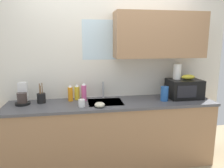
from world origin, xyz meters
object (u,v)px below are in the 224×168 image
Objects in this scene: small_bowl at (100,105)px; microwave at (184,89)px; coffee_maker at (23,96)px; dish_soap_bottle_pink at (84,92)px; dish_soap_bottle_yellow at (77,92)px; cereal_canister at (164,94)px; mug_white at (82,103)px; paper_towel_roll at (177,72)px; banana_bunch at (188,77)px; dish_soap_bottle_orange at (70,93)px; utensil_crock at (41,98)px.

microwave is at bearing 11.23° from small_bowl.
microwave is 1.64× the size of coffee_maker.
microwave is 1.43m from dish_soap_bottle_pink.
dish_soap_bottle_yellow is at bearing 8.27° from coffee_maker.
coffee_maker is 1.89m from cereal_canister.
dish_soap_bottle_pink is 0.29m from mug_white.
dish_soap_bottle_pink is at bearing 178.14° from paper_towel_roll.
banana_bunch is 1.00× the size of cereal_canister.
utensil_crock is (-0.38, -0.03, -0.04)m from dish_soap_bottle_orange.
cereal_canister is at bearing -163.83° from microwave.
dish_soap_bottle_orange is (0.61, 0.04, 0.00)m from coffee_maker.
dish_soap_bottle_orange reaches higher than dish_soap_bottle_yellow.
banana_bunch is 0.91× the size of paper_towel_roll.
cereal_canister is at bearing -10.03° from dish_soap_bottle_pink.
coffee_maker reaches higher than dish_soap_bottle_pink.
microwave is at bearing -3.79° from dish_soap_bottle_pink.
dish_soap_bottle_orange reaches higher than cereal_canister.
microwave is 2.00m from utensil_crock.
dish_soap_bottle_yellow is at bearing 123.73° from small_bowl.
dish_soap_bottle_orange is 1.15× the size of cereal_canister.
microwave is 2.23m from coffee_maker.
dish_soap_bottle_orange is 0.51m from small_bowl.
coffee_maker is at bearing -177.13° from utensil_crock.
dish_soap_bottle_yellow is 0.11m from dish_soap_bottle_orange.
dish_soap_bottle_pink reaches higher than small_bowl.
mug_white is at bearing -26.38° from utensil_crock.
mug_white is at bearing -63.59° from dish_soap_bottle_orange.
coffee_maker reaches higher than small_bowl.
banana_bunch is at bearing -1.96° from utensil_crock.
paper_towel_roll is (-0.10, 0.05, 0.24)m from microwave.
banana_bunch is 0.90× the size of dish_soap_bottle_yellow.
paper_towel_roll is 0.82× the size of utensil_crock.
dish_soap_bottle_yellow is at bearing 33.40° from dish_soap_bottle_orange.
paper_towel_roll is at bearing 32.01° from cereal_canister.
dish_soap_bottle_yellow is 0.96× the size of dish_soap_bottle_orange.
dish_soap_bottle_yellow is 2.33× the size of mug_white.
dish_soap_bottle_orange reaches higher than small_bowl.
mug_white is (-1.37, -0.24, -0.33)m from paper_towel_roll.
dish_soap_bottle_orange is (-1.62, 0.10, -0.03)m from microwave.
paper_towel_roll is at bearing 9.93° from mug_white.
paper_towel_roll is (-0.15, 0.05, 0.08)m from banana_bunch.
coffee_maker is 0.80m from mug_white.
microwave is at bearing -3.62° from dish_soap_bottle_orange.
paper_towel_roll is 0.79× the size of coffee_maker.
dish_soap_bottle_yellow is 0.48m from utensil_crock.
mug_white reaches higher than small_bowl.
coffee_maker reaches higher than dish_soap_bottle_yellow.
mug_white is 0.35× the size of utensil_crock.
mug_white is 0.59m from utensil_crock.
cereal_canister is (-0.34, -0.10, -0.03)m from microwave.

